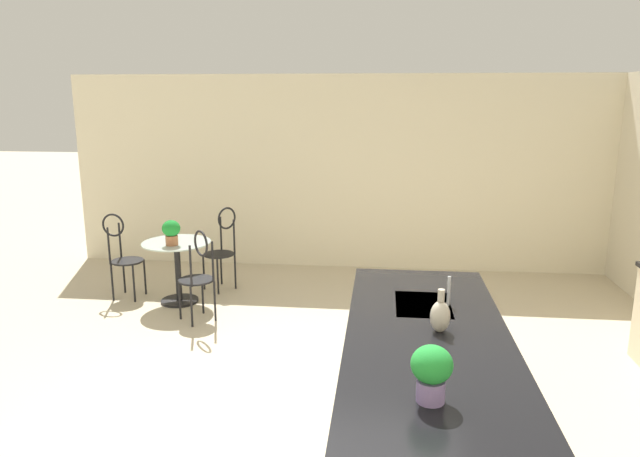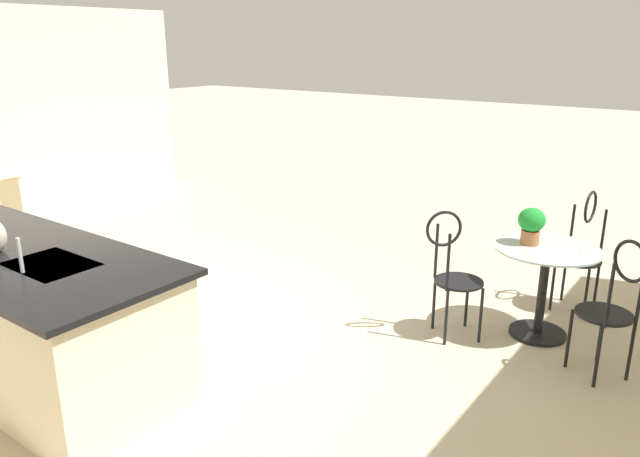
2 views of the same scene
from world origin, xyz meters
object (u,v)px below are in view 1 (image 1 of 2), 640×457
potted_plant_counter_far (432,370)px  chair_toward_desk (122,252)px  bistro_table (178,266)px  potted_plant_on_table (171,231)px  vase_on_counter (440,316)px  chair_near_window (222,245)px  chair_by_island (198,271)px

potted_plant_counter_far → chair_toward_desk: bearing=-138.1°
bistro_table → chair_toward_desk: bearing=-97.6°
potted_plant_on_table → bistro_table: bearing=179.9°
chair_toward_desk → vase_on_counter: vase_on_counter is taller
bistro_table → chair_toward_desk: 0.74m
chair_near_window → potted_plant_counter_far: potted_plant_counter_far is taller
chair_near_window → vase_on_counter: 4.13m
bistro_table → potted_plant_on_table: potted_plant_on_table is taller
potted_plant_on_table → potted_plant_counter_far: size_ratio=0.98×
potted_plant_counter_far → vase_on_counter: (-0.90, 0.13, -0.06)m
chair_by_island → chair_toward_desk: size_ratio=1.00×
chair_near_window → bistro_table: bearing=-34.2°
bistro_table → chair_near_window: (-0.56, 0.38, 0.13)m
potted_plant_on_table → vase_on_counter: vase_on_counter is taller
chair_near_window → chair_toward_desk: same height
bistro_table → chair_by_island: chair_by_island is taller
bistro_table → vase_on_counter: bearing=45.1°
bistro_table → potted_plant_counter_far: size_ratio=2.70×
vase_on_counter → chair_toward_desk: bearing=-129.3°
vase_on_counter → potted_plant_on_table: bearing=-133.4°
potted_plant_counter_far → potted_plant_on_table: bearing=-143.0°
potted_plant_on_table → vase_on_counter: bearing=46.6°
chair_by_island → potted_plant_on_table: 0.70m
potted_plant_counter_far → vase_on_counter: 0.91m
vase_on_counter → chair_by_island: bearing=-133.2°
bistro_table → chair_near_window: size_ratio=0.77×
potted_plant_on_table → potted_plant_counter_far: potted_plant_counter_far is taller
chair_by_island → vase_on_counter: size_ratio=3.62×
chair_toward_desk → potted_plant_on_table: chair_toward_desk is taller
chair_toward_desk → vase_on_counter: (2.86, 3.50, 0.46)m
potted_plant_counter_far → vase_on_counter: bearing=172.1°
chair_toward_desk → potted_plant_counter_far: potted_plant_counter_far is taller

